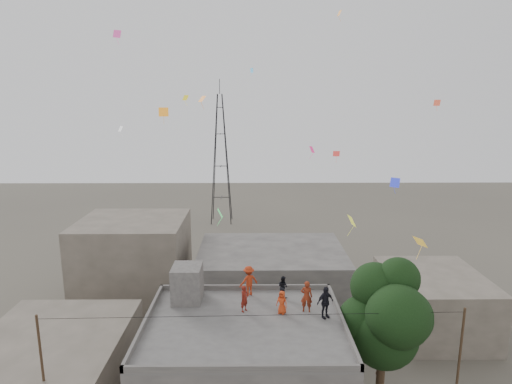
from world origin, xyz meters
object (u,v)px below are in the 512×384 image
(tree, at_px, (387,317))
(transmission_tower, at_px, (221,159))
(stair_head_box, at_px, (187,283))
(person_dark_adult, at_px, (325,302))
(person_red_adult, at_px, (307,296))

(tree, distance_m, transmission_tower, 41.12)
(stair_head_box, distance_m, transmission_tower, 37.46)
(tree, relative_size, person_dark_adult, 5.41)
(stair_head_box, xyz_separation_m, tree, (10.57, -2.00, -1.00))
(person_dark_adult, bearing_deg, person_red_adult, 115.41)
(person_dark_adult, bearing_deg, transmission_tower, 74.18)
(person_red_adult, bearing_deg, tree, -178.97)
(transmission_tower, relative_size, person_red_adult, 11.69)
(stair_head_box, distance_m, person_dark_adult, 7.61)
(stair_head_box, xyz_separation_m, person_red_adult, (6.46, -1.37, -0.14))
(tree, bearing_deg, transmission_tower, 106.09)
(transmission_tower, xyz_separation_m, person_dark_adult, (8.14, -39.43, -2.13))
(tree, height_order, person_red_adult, tree)
(stair_head_box, xyz_separation_m, transmission_tower, (-0.80, 37.40, 1.97))
(tree, distance_m, person_dark_adult, 3.34)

